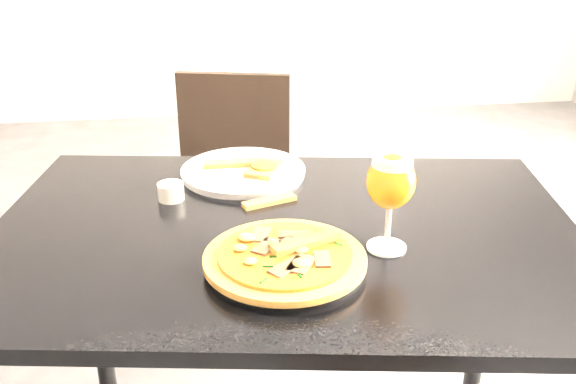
{
  "coord_description": "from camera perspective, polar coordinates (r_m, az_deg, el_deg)",
  "views": [
    {
      "loc": [
        -0.22,
        -1.35,
        1.35
      ],
      "look_at": [
        -0.07,
        -0.2,
        0.83
      ],
      "focal_mm": 40.0,
      "sensor_mm": 36.0,
      "label": 1
    }
  ],
  "objects": [
    {
      "name": "crust_scraps",
      "position": [
        1.55,
        -3.13,
        2.28
      ],
      "size": [
        0.2,
        0.13,
        0.02
      ],
      "rotation": [
        0.0,
        0.0,
        0.45
      ],
      "color": "brown",
      "rests_on": "plate_second"
    },
    {
      "name": "sauce_cup",
      "position": [
        1.45,
        -10.38,
        0.11
      ],
      "size": [
        0.06,
        0.06,
        0.04
      ],
      "color": "silver",
      "rests_on": "dining_table"
    },
    {
      "name": "dining_table",
      "position": [
        1.35,
        -0.3,
        -6.6
      ],
      "size": [
        1.31,
        0.97,
        0.75
      ],
      "rotation": [
        0.0,
        0.0,
        -0.15
      ],
      "color": "black",
      "rests_on": "ground"
    },
    {
      "name": "plate_main",
      "position": [
        1.18,
        -0.09,
        -6.04
      ],
      "size": [
        0.36,
        0.36,
        0.02
      ],
      "primitive_type": "cylinder",
      "rotation": [
        0.0,
        0.0,
        0.28
      ],
      "color": "silver",
      "rests_on": "dining_table"
    },
    {
      "name": "plate_second",
      "position": [
        1.56,
        -4.0,
        1.83
      ],
      "size": [
        0.36,
        0.36,
        0.02
      ],
      "primitive_type": "cylinder",
      "rotation": [
        0.0,
        0.0,
        0.23
      ],
      "color": "silver",
      "rests_on": "dining_table"
    },
    {
      "name": "chair_far",
      "position": [
        2.13,
        -5.17,
        -0.33
      ],
      "size": [
        0.47,
        0.47,
        0.85
      ],
      "rotation": [
        0.0,
        0.0,
        -0.23
      ],
      "color": "black",
      "rests_on": "ground"
    },
    {
      "name": "beer_glass",
      "position": [
        1.19,
        9.15,
        0.86
      ],
      "size": [
        0.09,
        0.09,
        0.19
      ],
      "color": "#B2B8BB",
      "rests_on": "dining_table"
    },
    {
      "name": "pizza",
      "position": [
        1.16,
        -0.23,
        -5.76
      ],
      "size": [
        0.29,
        0.29,
        0.03
      ],
      "rotation": [
        0.0,
        0.0,
        0.1
      ],
      "color": "brown",
      "rests_on": "plate_main"
    },
    {
      "name": "loose_crust",
      "position": [
        1.41,
        -1.66,
        -0.82
      ],
      "size": [
        0.13,
        0.07,
        0.01
      ],
      "primitive_type": "cube",
      "rotation": [
        0.0,
        0.0,
        0.34
      ],
      "color": "brown",
      "rests_on": "dining_table"
    }
  ]
}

